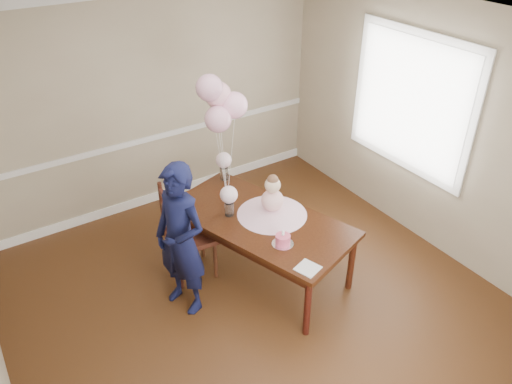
% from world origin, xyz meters
% --- Properties ---
extents(floor, '(4.50, 5.00, 0.00)m').
position_xyz_m(floor, '(0.00, 0.00, 0.00)').
color(floor, '#351C0D').
rests_on(floor, ground).
extents(ceiling, '(4.50, 5.00, 0.02)m').
position_xyz_m(ceiling, '(0.00, 0.00, 2.70)').
color(ceiling, white).
rests_on(ceiling, wall_back).
extents(wall_back, '(4.50, 0.02, 2.70)m').
position_xyz_m(wall_back, '(0.00, 2.50, 1.35)').
color(wall_back, gray).
rests_on(wall_back, floor).
extents(wall_right, '(0.02, 5.00, 2.70)m').
position_xyz_m(wall_right, '(2.25, 0.00, 1.35)').
color(wall_right, gray).
rests_on(wall_right, floor).
extents(chair_rail_trim, '(4.50, 0.02, 0.07)m').
position_xyz_m(chair_rail_trim, '(0.00, 2.49, 0.90)').
color(chair_rail_trim, white).
rests_on(chair_rail_trim, wall_back).
extents(baseboard_trim, '(4.50, 0.02, 0.12)m').
position_xyz_m(baseboard_trim, '(0.00, 2.49, 0.06)').
color(baseboard_trim, white).
rests_on(baseboard_trim, floor).
extents(window_frame, '(0.02, 1.66, 1.56)m').
position_xyz_m(window_frame, '(2.23, 0.50, 1.55)').
color(window_frame, white).
rests_on(window_frame, wall_right).
extents(window_blinds, '(0.01, 1.50, 1.40)m').
position_xyz_m(window_blinds, '(2.21, 0.50, 1.55)').
color(window_blinds, silver).
rests_on(window_blinds, wall_right).
extents(dining_table_top, '(1.49, 2.09, 0.05)m').
position_xyz_m(dining_table_top, '(0.29, 0.56, 0.68)').
color(dining_table_top, black).
rests_on(dining_table_top, table_leg_fl).
extents(table_apron, '(1.37, 1.97, 0.09)m').
position_xyz_m(table_apron, '(0.29, 0.56, 0.61)').
color(table_apron, black).
rests_on(table_apron, table_leg_fl).
extents(table_leg_fl, '(0.08, 0.08, 0.66)m').
position_xyz_m(table_leg_fl, '(0.19, -0.39, 0.33)').
color(table_leg_fl, black).
rests_on(table_leg_fl, floor).
extents(table_leg_fr, '(0.08, 0.08, 0.66)m').
position_xyz_m(table_leg_fr, '(0.94, -0.15, 0.33)').
color(table_leg_fr, black).
rests_on(table_leg_fr, floor).
extents(table_leg_bl, '(0.08, 0.08, 0.66)m').
position_xyz_m(table_leg_bl, '(-0.35, 1.26, 0.33)').
color(table_leg_bl, black).
rests_on(table_leg_bl, floor).
extents(table_leg_br, '(0.08, 0.08, 0.66)m').
position_xyz_m(table_leg_br, '(0.40, 1.50, 0.33)').
color(table_leg_br, black).
rests_on(table_leg_br, floor).
extents(baby_skirt, '(0.91, 0.91, 0.09)m').
position_xyz_m(baby_skirt, '(0.44, 0.55, 0.76)').
color(baby_skirt, '#E8ABC0').
rests_on(baby_skirt, dining_table_top).
extents(baby_torso, '(0.23, 0.23, 0.23)m').
position_xyz_m(baby_torso, '(0.44, 0.55, 0.88)').
color(baby_torso, '#FC9FC8').
rests_on(baby_torso, baby_skirt).
extents(baby_head, '(0.16, 0.16, 0.16)m').
position_xyz_m(baby_head, '(0.44, 0.55, 1.06)').
color(baby_head, beige).
rests_on(baby_head, baby_torso).
extents(baby_hair, '(0.11, 0.11, 0.11)m').
position_xyz_m(baby_hair, '(0.44, 0.55, 1.11)').
color(baby_hair, brown).
rests_on(baby_hair, baby_head).
extents(cake_platter, '(0.26, 0.26, 0.01)m').
position_xyz_m(cake_platter, '(0.25, 0.09, 0.71)').
color(cake_platter, silver).
rests_on(cake_platter, dining_table_top).
extents(birthday_cake, '(0.18, 0.18, 0.09)m').
position_xyz_m(birthday_cake, '(0.25, 0.09, 0.76)').
color(birthday_cake, '#E2476C').
rests_on(birthday_cake, cake_platter).
extents(cake_flower_a, '(0.03, 0.03, 0.03)m').
position_xyz_m(cake_flower_a, '(0.25, 0.09, 0.82)').
color(cake_flower_a, white).
rests_on(cake_flower_a, birthday_cake).
extents(cake_flower_b, '(0.03, 0.03, 0.03)m').
position_xyz_m(cake_flower_b, '(0.27, 0.12, 0.82)').
color(cake_flower_b, white).
rests_on(cake_flower_b, birthday_cake).
extents(rose_vase_near, '(0.12, 0.12, 0.15)m').
position_xyz_m(rose_vase_near, '(0.07, 0.78, 0.78)').
color(rose_vase_near, silver).
rests_on(rose_vase_near, dining_table_top).
extents(roses_near, '(0.18, 0.18, 0.18)m').
position_xyz_m(roses_near, '(0.07, 0.78, 0.95)').
color(roses_near, '#F5CDD5').
rests_on(roses_near, rose_vase_near).
extents(rose_vase_far, '(0.12, 0.12, 0.15)m').
position_xyz_m(rose_vase_far, '(0.39, 1.43, 0.78)').
color(rose_vase_far, white).
rests_on(rose_vase_far, dining_table_top).
extents(roses_far, '(0.18, 0.18, 0.18)m').
position_xyz_m(roses_far, '(0.39, 1.43, 0.95)').
color(roses_far, silver).
rests_on(roses_far, rose_vase_far).
extents(napkin, '(0.24, 0.24, 0.01)m').
position_xyz_m(napkin, '(0.23, -0.31, 0.71)').
color(napkin, silver).
rests_on(napkin, dining_table_top).
extents(balloon_weight, '(0.05, 0.05, 0.02)m').
position_xyz_m(balloon_weight, '(0.22, 1.08, 0.72)').
color(balloon_weight, silver).
rests_on(balloon_weight, dining_table_top).
extents(balloon_a, '(0.26, 0.26, 0.26)m').
position_xyz_m(balloon_a, '(0.13, 1.05, 1.65)').
color(balloon_a, '#E09EB8').
rests_on(balloon_a, balloon_ribbon_a).
extents(balloon_b, '(0.26, 0.26, 0.26)m').
position_xyz_m(balloon_b, '(0.33, 1.06, 1.75)').
color(balloon_b, '#FFB4D4').
rests_on(balloon_b, balloon_ribbon_b).
extents(balloon_c, '(0.26, 0.26, 0.26)m').
position_xyz_m(balloon_c, '(0.21, 1.17, 1.84)').
color(balloon_c, '#F1ABBB').
rests_on(balloon_c, balloon_ribbon_c).
extents(balloon_d, '(0.26, 0.26, 0.26)m').
position_xyz_m(balloon_d, '(0.12, 1.16, 1.94)').
color(balloon_d, '#D899B5').
rests_on(balloon_d, balloon_ribbon_d).
extents(balloon_ribbon_a, '(0.08, 0.03, 0.79)m').
position_xyz_m(balloon_ribbon_a, '(0.18, 1.06, 1.11)').
color(balloon_ribbon_a, white).
rests_on(balloon_ribbon_a, balloon_weight).
extents(balloon_ribbon_b, '(0.11, 0.02, 0.88)m').
position_xyz_m(balloon_ribbon_b, '(0.28, 1.07, 1.16)').
color(balloon_ribbon_b, white).
rests_on(balloon_ribbon_b, balloon_weight).
extents(balloon_ribbon_c, '(0.02, 0.09, 0.98)m').
position_xyz_m(balloon_ribbon_c, '(0.22, 1.13, 1.21)').
color(balloon_ribbon_c, white).
rests_on(balloon_ribbon_c, balloon_weight).
extents(balloon_ribbon_d, '(0.11, 0.07, 1.07)m').
position_xyz_m(balloon_ribbon_d, '(0.17, 1.12, 1.26)').
color(balloon_ribbon_d, silver).
rests_on(balloon_ribbon_d, balloon_weight).
extents(dining_chair_seat, '(0.52, 0.52, 0.05)m').
position_xyz_m(dining_chair_seat, '(-0.30, 0.96, 0.48)').
color(dining_chair_seat, '#3C1910').
rests_on(dining_chair_seat, chair_leg_fl).
extents(chair_leg_fl, '(0.05, 0.05, 0.45)m').
position_xyz_m(chair_leg_fl, '(-0.51, 0.79, 0.23)').
color(chair_leg_fl, '#34140E').
rests_on(chair_leg_fl, floor).
extents(chair_leg_fr, '(0.05, 0.05, 0.45)m').
position_xyz_m(chair_leg_fr, '(-0.13, 0.75, 0.23)').
color(chair_leg_fr, '#381A0F').
rests_on(chair_leg_fr, floor).
extents(chair_leg_bl, '(0.05, 0.05, 0.45)m').
position_xyz_m(chair_leg_bl, '(-0.47, 1.17, 0.23)').
color(chair_leg_bl, '#37200F').
rests_on(chair_leg_bl, floor).
extents(chair_leg_br, '(0.05, 0.05, 0.45)m').
position_xyz_m(chair_leg_br, '(-0.09, 1.13, 0.23)').
color(chair_leg_br, '#3A1C0F').
rests_on(chair_leg_br, floor).
extents(chair_back_post_l, '(0.05, 0.05, 0.59)m').
position_xyz_m(chair_back_post_l, '(-0.53, 0.80, 0.78)').
color(chair_back_post_l, black).
rests_on(chair_back_post_l, dining_chair_seat).
extents(chair_back_post_r, '(0.05, 0.05, 0.59)m').
position_xyz_m(chair_back_post_r, '(-0.49, 1.17, 0.78)').
color(chair_back_post_r, black).
rests_on(chair_back_post_r, dining_chair_seat).
extents(chair_slat_low, '(0.08, 0.42, 0.05)m').
position_xyz_m(chair_slat_low, '(-0.51, 0.99, 0.66)').
color(chair_slat_low, '#361B0E').
rests_on(chair_slat_low, dining_chair_seat).
extents(chair_slat_mid, '(0.08, 0.42, 0.05)m').
position_xyz_m(chair_slat_mid, '(-0.51, 0.99, 0.82)').
color(chair_slat_mid, '#381B0F').
rests_on(chair_slat_mid, dining_chair_seat).
extents(chair_slat_top, '(0.08, 0.42, 0.05)m').
position_xyz_m(chair_slat_top, '(-0.51, 0.99, 0.99)').
color(chair_slat_top, '#38140F').
rests_on(chair_slat_top, dining_chair_seat).
extents(woman, '(0.55, 0.67, 1.57)m').
position_xyz_m(woman, '(-0.57, 0.57, 0.79)').
color(woman, black).
rests_on(woman, floor).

